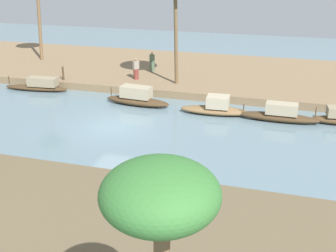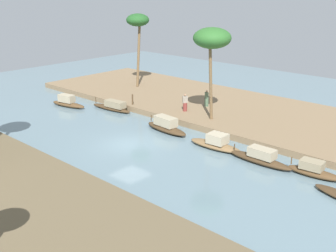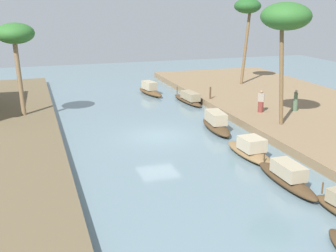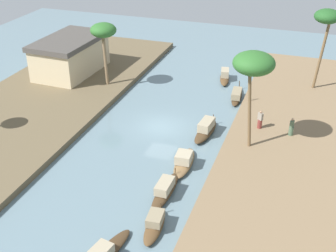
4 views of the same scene
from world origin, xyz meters
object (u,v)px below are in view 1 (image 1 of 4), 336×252
at_px(person_on_near_bank, 152,63).
at_px(mooring_post, 63,73).
at_px(sampan_near_left_bank, 137,98).
at_px(palm_tree_right_tall, 160,205).
at_px(sampan_with_red_awning, 216,108).
at_px(person_by_mooring, 136,70).
at_px(sampan_foreground, 279,115).
at_px(sampan_upstream_small, 39,85).

height_order(person_on_near_bank, mooring_post, person_on_near_bank).
height_order(sampan_near_left_bank, palm_tree_right_tall, palm_tree_right_tall).
relative_size(sampan_with_red_awning, sampan_near_left_bank, 0.97).
relative_size(mooring_post, palm_tree_right_tall, 0.18).
relative_size(sampan_with_red_awning, person_on_near_bank, 2.82).
relative_size(person_on_near_bank, person_by_mooring, 0.96).
height_order(sampan_foreground, person_by_mooring, person_by_mooring).
distance_m(sampan_with_red_awning, mooring_post, 12.50).
height_order(sampan_foreground, sampan_upstream_small, sampan_foreground).
distance_m(person_on_near_bank, person_by_mooring, 2.68).
height_order(sampan_foreground, mooring_post, mooring_post).
xyz_separation_m(sampan_near_left_bank, person_on_near_bank, (1.24, -6.93, 0.68)).
bearing_deg(mooring_post, sampan_foreground, 169.41).
height_order(sampan_upstream_small, palm_tree_right_tall, palm_tree_right_tall).
bearing_deg(mooring_post, person_by_mooring, -161.24).
relative_size(sampan_foreground, person_on_near_bank, 3.07).
xyz_separation_m(sampan_with_red_awning, palm_tree_right_tall, (-2.43, 19.34, 4.92)).
distance_m(sampan_with_red_awning, sampan_foreground, 3.89).
relative_size(sampan_with_red_awning, sampan_foreground, 0.92).
distance_m(sampan_near_left_bank, sampan_upstream_small, 8.14).
distance_m(sampan_with_red_awning, person_by_mooring, 8.39).
distance_m(sampan_near_left_bank, person_by_mooring, 4.65).
height_order(sampan_with_red_awning, palm_tree_right_tall, palm_tree_right_tall).
relative_size(sampan_upstream_small, mooring_post, 4.89).
distance_m(sampan_near_left_bank, palm_tree_right_tall, 21.67).
xyz_separation_m(person_on_near_bank, palm_tree_right_tall, (-9.00, 26.58, 4.18)).
relative_size(sampan_near_left_bank, person_on_near_bank, 2.91).
bearing_deg(person_by_mooring, sampan_foreground, -78.15).
relative_size(sampan_near_left_bank, sampan_upstream_small, 0.92).
bearing_deg(sampan_with_red_awning, sampan_upstream_small, -9.07).
bearing_deg(sampan_near_left_bank, sampan_with_red_awning, -178.39).
bearing_deg(person_on_near_bank, sampan_near_left_bank, 124.66).
distance_m(sampan_with_red_awning, person_on_near_bank, 9.80).
relative_size(person_by_mooring, palm_tree_right_tall, 0.29).
bearing_deg(sampan_upstream_small, person_by_mooring, -158.40).
xyz_separation_m(sampan_upstream_small, palm_tree_right_tall, (-15.83, 20.71, 4.94)).
height_order(person_on_near_bank, person_by_mooring, person_by_mooring).
bearing_deg(person_by_mooring, person_on_near_bank, 26.72).
bearing_deg(palm_tree_right_tall, sampan_foreground, -94.34).
xyz_separation_m(sampan_upstream_small, person_by_mooring, (-6.42, -3.22, 0.83)).
bearing_deg(mooring_post, person_on_near_bank, -141.74).
distance_m(sampan_with_red_awning, palm_tree_right_tall, 20.10).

